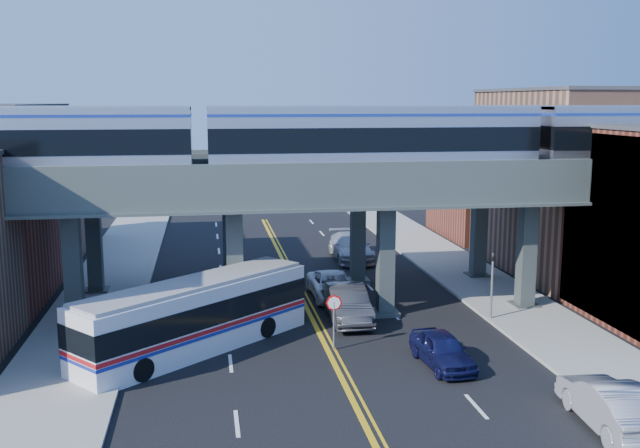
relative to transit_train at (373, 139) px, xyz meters
The scene contains 18 objects.
ground 12.80m from the transit_train, 111.83° to the right, with size 120.00×120.00×0.00m, color black.
sidewalk_west 17.56m from the transit_train, behind, with size 5.00×70.00×0.16m, color gray.
sidewalk_east 12.68m from the transit_train, 13.56° to the left, with size 5.00×70.00×0.16m, color gray.
building_west_c 30.69m from the transit_train, 135.95° to the left, with size 8.00×10.00×8.00m, color #875C45.
building_east_b 17.60m from the transit_train, 27.61° to the left, with size 8.00×14.00×12.00m, color #875C45.
building_east_c 26.45m from the transit_train, 53.93° to the left, with size 8.00×10.00×9.00m, color brown.
mural_panel 12.92m from the transit_train, 19.42° to the right, with size 0.10×9.50×9.50m, color teal.
elevated_viaduct_near 4.38m from the transit_train, behind, with size 52.00×3.60×7.40m.
elevated_viaduct_far 8.26m from the transit_train, 114.60° to the left, with size 52.00×3.60×7.40m.
transit_train is the anchor object (origin of this frame).
stop_sign 9.63m from the transit_train, 120.16° to the right, with size 0.76×0.09×2.63m.
traffic_signal 9.55m from the transit_train, 18.45° to the right, with size 0.15×0.18×4.10m.
transit_bus 12.75m from the transit_train, 156.49° to the right, with size 10.98×9.94×3.13m.
car_lane_a 11.75m from the transit_train, 79.93° to the right, with size 1.74×4.33×1.48m, color #0F1139.
car_lane_b 8.69m from the transit_train, 153.97° to the right, with size 1.94×5.56×1.83m, color #2D2D2F.
car_lane_c 9.55m from the transit_train, 111.09° to the left, with size 2.46×5.35×1.49m, color white.
car_lane_d 16.11m from the transit_train, 82.81° to the left, with size 2.59×6.36×1.85m, color #B0AFB4.
car_parked_curb 17.56m from the transit_train, 69.82° to the right, with size 1.83×5.26×1.73m, color #9B9A9E.
Camera 1 is at (-5.38, -28.04, 11.40)m, focal length 40.00 mm.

